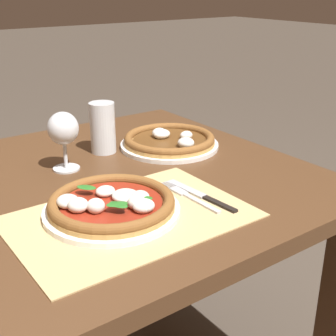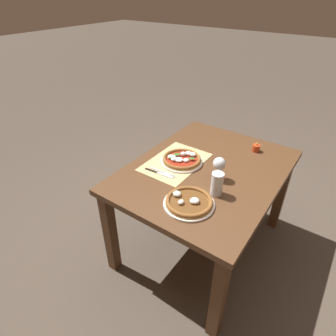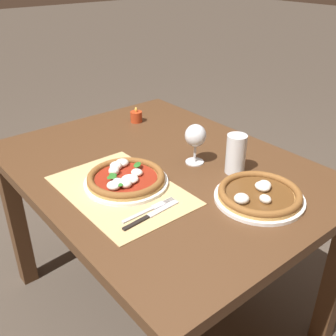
{
  "view_description": "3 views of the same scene",
  "coord_description": "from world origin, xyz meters",
  "px_view_note": "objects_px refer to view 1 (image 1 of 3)",
  "views": [
    {
      "loc": [
        -0.39,
        -0.97,
        1.2
      ],
      "look_at": [
        0.21,
        -0.15,
        0.79
      ],
      "focal_mm": 50.0,
      "sensor_mm": 36.0,
      "label": 1
    },
    {
      "loc": [
        1.44,
        0.7,
        1.79
      ],
      "look_at": [
        0.25,
        -0.15,
        0.82
      ],
      "focal_mm": 30.0,
      "sensor_mm": 36.0,
      "label": 2
    },
    {
      "loc": [
        1.03,
        -0.81,
        1.44
      ],
      "look_at": [
        0.15,
        -0.09,
        0.82
      ],
      "focal_mm": 42.0,
      "sensor_mm": 36.0,
      "label": 3
    }
  ],
  "objects_px": {
    "pizza_far": "(170,141)",
    "fork": "(189,196)",
    "pizza_near": "(112,204)",
    "knife": "(200,195)",
    "pint_glass": "(103,129)",
    "wine_glass": "(63,131)"
  },
  "relations": [
    {
      "from": "pizza_far",
      "to": "fork",
      "type": "distance_m",
      "value": 0.36
    },
    {
      "from": "pizza_near",
      "to": "fork",
      "type": "bearing_deg",
      "value": -10.56
    },
    {
      "from": "fork",
      "to": "knife",
      "type": "bearing_deg",
      "value": -23.73
    },
    {
      "from": "pint_glass",
      "to": "fork",
      "type": "xyz_separation_m",
      "value": [
        0.0,
        -0.39,
        -0.06
      ]
    },
    {
      "from": "fork",
      "to": "knife",
      "type": "relative_size",
      "value": 0.93
    },
    {
      "from": "pizza_near",
      "to": "pint_glass",
      "type": "bearing_deg",
      "value": 63.81
    },
    {
      "from": "pizza_far",
      "to": "pint_glass",
      "type": "xyz_separation_m",
      "value": [
        -0.18,
        0.08,
        0.05
      ]
    },
    {
      "from": "fork",
      "to": "pizza_far",
      "type": "bearing_deg",
      "value": 60.91
    },
    {
      "from": "wine_glass",
      "to": "fork",
      "type": "relative_size",
      "value": 0.77
    },
    {
      "from": "wine_glass",
      "to": "fork",
      "type": "distance_m",
      "value": 0.37
    },
    {
      "from": "pizza_far",
      "to": "pint_glass",
      "type": "distance_m",
      "value": 0.2
    },
    {
      "from": "pizza_far",
      "to": "pizza_near",
      "type": "bearing_deg",
      "value": -141.8
    },
    {
      "from": "pint_glass",
      "to": "fork",
      "type": "distance_m",
      "value": 0.4
    },
    {
      "from": "pizza_near",
      "to": "knife",
      "type": "xyz_separation_m",
      "value": [
        0.21,
        -0.04,
        -0.02
      ]
    },
    {
      "from": "pizza_far",
      "to": "fork",
      "type": "bearing_deg",
      "value": -119.09
    },
    {
      "from": "pizza_near",
      "to": "knife",
      "type": "distance_m",
      "value": 0.21
    },
    {
      "from": "pizza_near",
      "to": "pint_glass",
      "type": "distance_m",
      "value": 0.4
    },
    {
      "from": "pizza_far",
      "to": "fork",
      "type": "xyz_separation_m",
      "value": [
        -0.17,
        -0.31,
        -0.01
      ]
    },
    {
      "from": "pizza_far",
      "to": "knife",
      "type": "relative_size",
      "value": 1.35
    },
    {
      "from": "wine_glass",
      "to": "pizza_near",
      "type": "bearing_deg",
      "value": -95.83
    },
    {
      "from": "pizza_near",
      "to": "fork",
      "type": "relative_size",
      "value": 1.45
    },
    {
      "from": "wine_glass",
      "to": "knife",
      "type": "height_order",
      "value": "wine_glass"
    }
  ]
}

